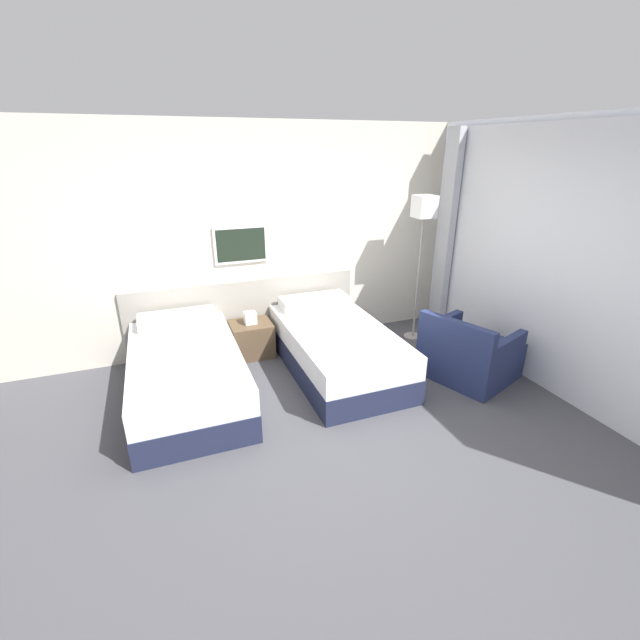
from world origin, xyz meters
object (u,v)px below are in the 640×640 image
at_px(bed_near_door, 187,373).
at_px(nightstand, 252,338).
at_px(floor_lamp, 423,219).
at_px(armchair, 468,355).
at_px(bed_near_window, 336,348).

relative_size(bed_near_door, nightstand, 3.53).
distance_m(bed_near_door, nightstand, 1.10).
distance_m(nightstand, floor_lamp, 2.57).
height_order(bed_near_door, armchair, armchair).
bearing_deg(floor_lamp, nightstand, 173.13).
bearing_deg(nightstand, armchair, -33.10).
bearing_deg(armchair, nightstand, 36.65).
distance_m(bed_near_door, armchair, 3.04).
bearing_deg(nightstand, bed_near_window, -40.91).
bearing_deg(bed_near_door, bed_near_window, 0.00).
bearing_deg(bed_near_door, nightstand, 40.91).
xyz_separation_m(bed_near_window, nightstand, (-0.83, 0.72, -0.05)).
xyz_separation_m(bed_near_door, floor_lamp, (2.99, 0.46, 1.31)).
relative_size(bed_near_window, armchair, 1.80).
distance_m(bed_near_door, bed_near_window, 1.65).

